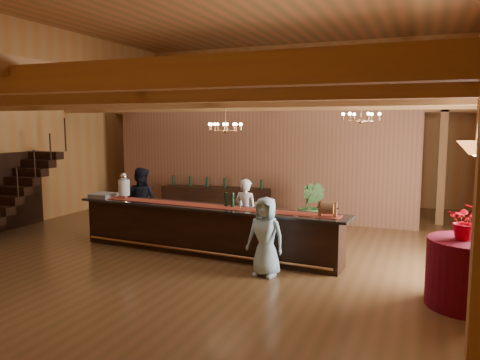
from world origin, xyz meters
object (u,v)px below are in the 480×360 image
at_px(tasting_bar, 205,229).
at_px(staff_second, 141,202).
at_px(beverage_dispenser, 124,186).
at_px(round_table, 468,273).
at_px(raffle_drum, 328,208).
at_px(chandelier_left, 226,127).
at_px(floor_plant, 311,206).
at_px(backbar_shelf, 216,202).
at_px(pendant_lamp, 475,148).
at_px(bartender, 246,213).
at_px(guest, 266,237).
at_px(chandelier_right, 361,117).

distance_m(tasting_bar, staff_second, 2.32).
bearing_deg(beverage_dispenser, round_table, -10.93).
distance_m(raffle_drum, chandelier_left, 3.57).
relative_size(tasting_bar, chandelier_left, 7.73).
xyz_separation_m(chandelier_left, floor_plant, (1.73, 1.57, -2.05)).
distance_m(round_table, chandelier_left, 6.12).
bearing_deg(raffle_drum, backbar_shelf, 136.67).
bearing_deg(raffle_drum, pendant_lamp, -22.16).
relative_size(backbar_shelf, pendant_lamp, 3.58).
bearing_deg(chandelier_left, bartender, -38.23).
bearing_deg(guest, backbar_shelf, 130.56).
height_order(backbar_shelf, staff_second, staff_second).
bearing_deg(chandelier_right, pendant_lamp, -54.51).
relative_size(round_table, bartender, 0.78).
distance_m(raffle_drum, floor_plant, 3.46).
relative_size(chandelier_right, staff_second, 0.47).
bearing_deg(raffle_drum, tasting_bar, 174.97).
bearing_deg(chandelier_left, chandelier_right, 3.35).
distance_m(staff_second, guest, 4.18).
bearing_deg(chandelier_left, raffle_drum, -31.06).
bearing_deg(beverage_dispenser, tasting_bar, -5.32).
xyz_separation_m(round_table, chandelier_left, (-5.09, 2.61, 2.16)).
height_order(beverage_dispenser, staff_second, staff_second).
xyz_separation_m(bartender, floor_plant, (1.00, 2.15, -0.14)).
bearing_deg(backbar_shelf, raffle_drum, -50.58).
bearing_deg(guest, raffle_drum, 40.94).
relative_size(staff_second, floor_plant, 1.34).
bearing_deg(beverage_dispenser, guest, -16.20).
height_order(tasting_bar, backbar_shelf, tasting_bar).
distance_m(tasting_bar, bartender, 1.07).
xyz_separation_m(staff_second, guest, (3.79, -1.75, -0.12)).
bearing_deg(tasting_bar, chandelier_left, 99.68).
height_order(pendant_lamp, floor_plant, pendant_lamp).
bearing_deg(pendant_lamp, backbar_shelf, 143.23).
relative_size(chandelier_left, bartender, 0.52).
distance_m(chandelier_right, pendant_lamp, 3.47).
bearing_deg(guest, round_table, 1.84).
distance_m(pendant_lamp, staff_second, 7.53).
relative_size(chandelier_left, guest, 0.55).
distance_m(chandelier_left, pendant_lamp, 5.73).
xyz_separation_m(backbar_shelf, pendant_lamp, (6.31, -4.72, 1.95)).
bearing_deg(backbar_shelf, staff_second, -113.23).
bearing_deg(raffle_drum, floor_plant, 107.87).
height_order(backbar_shelf, bartender, bartender).
relative_size(chandelier_right, floor_plant, 0.64).
relative_size(beverage_dispenser, chandelier_right, 0.75).
distance_m(round_table, bartender, 4.81).
xyz_separation_m(beverage_dispenser, backbar_shelf, (0.80, 3.34, -0.86)).
xyz_separation_m(chandelier_right, pendant_lamp, (1.99, -2.80, -0.50)).
xyz_separation_m(chandelier_left, chandelier_right, (3.10, 0.18, 0.22)).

